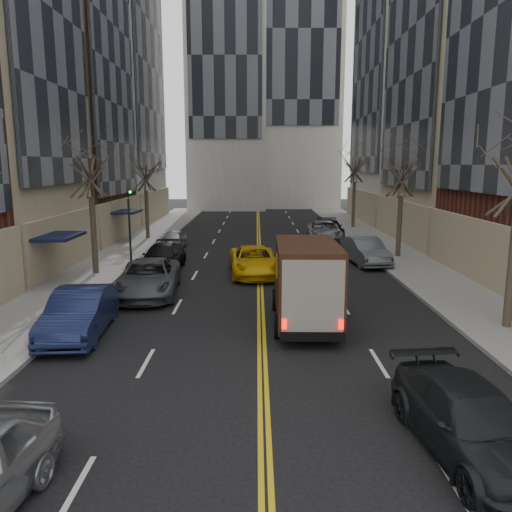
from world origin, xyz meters
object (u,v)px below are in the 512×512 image
at_px(ups_truck, 306,283).
at_px(observer_sedan, 471,422).
at_px(pedestrian, 283,271).
at_px(taxi, 254,261).

relative_size(ups_truck, observer_sedan, 1.13).
bearing_deg(pedestrian, observer_sedan, -146.02).
relative_size(ups_truck, taxi, 1.06).
height_order(ups_truck, observer_sedan, ups_truck).
bearing_deg(observer_sedan, pedestrian, 96.96).
bearing_deg(observer_sedan, ups_truck, 100.74).
xyz_separation_m(observer_sedan, pedestrian, (-3.12, 13.44, 0.23)).
height_order(ups_truck, pedestrian, ups_truck).
distance_m(observer_sedan, taxi, 17.48).
distance_m(ups_truck, pedestrian, 5.03).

